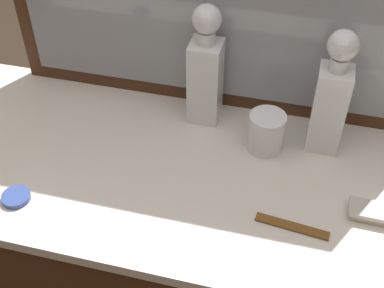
# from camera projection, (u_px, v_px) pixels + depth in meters

# --- Properties ---
(dresser) EXTENTS (1.28, 0.55, 0.94)m
(dresser) POSITION_uv_depth(u_px,v_px,m) (192.00, 286.00, 1.46)
(dresser) COLOR #472816
(dresser) RESTS_ON ground_plane
(crystal_decanter_left) EXTENTS (0.07, 0.07, 0.30)m
(crystal_decanter_left) POSITION_uv_depth(u_px,v_px,m) (205.00, 76.00, 1.20)
(crystal_decanter_left) COLOR white
(crystal_decanter_left) RESTS_ON dresser
(crystal_decanter_far_right) EXTENTS (0.07, 0.07, 0.30)m
(crystal_decanter_far_right) POSITION_uv_depth(u_px,v_px,m) (330.00, 103.00, 1.13)
(crystal_decanter_far_right) COLOR white
(crystal_decanter_far_right) RESTS_ON dresser
(crystal_tumbler_left) EXTENTS (0.08, 0.08, 0.09)m
(crystal_tumbler_left) POSITION_uv_depth(u_px,v_px,m) (266.00, 133.00, 1.17)
(crystal_tumbler_left) COLOR white
(crystal_tumbler_left) RESTS_ON dresser
(porcelain_dish) EXTENTS (0.06, 0.06, 0.01)m
(porcelain_dish) POSITION_uv_depth(u_px,v_px,m) (16.00, 197.00, 1.08)
(porcelain_dish) COLOR #33478C
(porcelain_dish) RESTS_ON dresser
(tortoiseshell_comb) EXTENTS (0.15, 0.04, 0.01)m
(tortoiseshell_comb) POSITION_uv_depth(u_px,v_px,m) (292.00, 226.00, 1.02)
(tortoiseshell_comb) COLOR brown
(tortoiseshell_comb) RESTS_ON dresser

